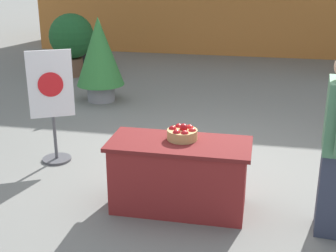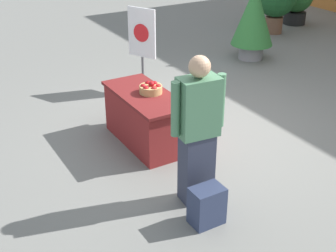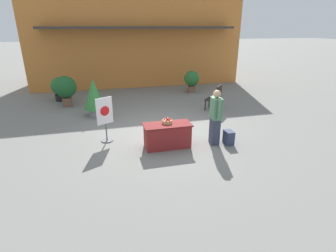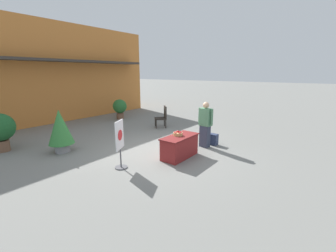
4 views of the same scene
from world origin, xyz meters
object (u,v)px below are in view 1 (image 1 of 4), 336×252
Objects in this scene: display_table at (179,175)px; apple_basket at (182,133)px; potted_plant_near_left at (99,55)px; potted_plant_far_right at (75,39)px; poster_board at (52,103)px; potted_plant_near_right at (72,38)px.

apple_basket reaches higher than display_table.
potted_plant_far_right is (-1.60, 2.75, -0.20)m from potted_plant_near_left.
display_table is 1.00× the size of poster_board.
potted_plant_near_left is 2.10m from potted_plant_near_right.
poster_board is at bearing 153.42° from display_table.
poster_board reaches higher than apple_basket.
potted_plant_far_right reaches higher than apple_basket.
potted_plant_near_left is 1.32× the size of potted_plant_far_right.
poster_board reaches higher than display_table.
potted_plant_near_left reaches higher than apple_basket.
potted_plant_near_right is 1.13m from potted_plant_far_right.
potted_plant_far_right reaches higher than display_table.
potted_plant_far_right is (-3.67, 6.19, -0.15)m from apple_basket.
poster_board reaches higher than potted_plant_near_right.
potted_plant_near_right is 1.19× the size of potted_plant_far_right.
poster_board is 1.04× the size of potted_plant_near_right.
apple_basket is at bearing -57.35° from potted_plant_near_right.
potted_plant_near_left is 3.19m from potted_plant_far_right.
poster_board is 1.24× the size of potted_plant_far_right.
apple_basket is at bearing 80.93° from display_table.
potted_plant_near_right is at bearing -70.40° from potted_plant_far_right.
display_table is 0.43m from apple_basket.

